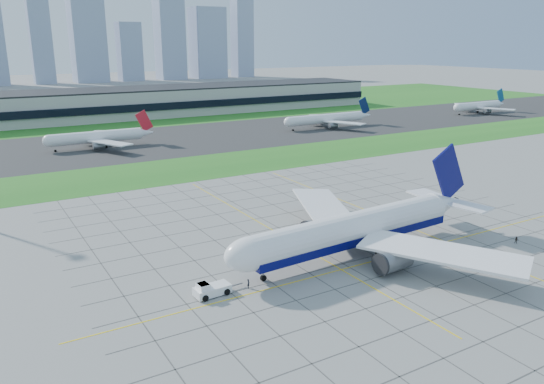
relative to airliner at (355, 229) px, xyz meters
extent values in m
plane|color=gray|center=(3.32, -2.54, -5.38)|extent=(1400.00, 1400.00, 0.00)
cube|color=#1E5E1A|center=(3.32, 87.46, -5.36)|extent=(700.00, 35.00, 0.04)
cube|color=#383838|center=(3.32, 142.46, -5.35)|extent=(700.00, 75.00, 0.04)
cube|color=#1E5E1A|center=(3.32, 252.46, -5.36)|extent=(700.00, 145.00, 0.04)
cube|color=#474744|center=(-44.68, 7.46, -5.36)|extent=(0.18, 130.00, 0.02)
cube|color=#474744|center=(-36.68, 7.46, -5.36)|extent=(0.18, 130.00, 0.02)
cube|color=#474744|center=(-28.68, 7.46, -5.36)|extent=(0.18, 130.00, 0.02)
cube|color=#474744|center=(-20.68, 7.46, -5.36)|extent=(0.18, 130.00, 0.02)
cube|color=#474744|center=(-12.68, 7.46, -5.36)|extent=(0.18, 130.00, 0.02)
cube|color=#474744|center=(-4.68, 7.46, -5.36)|extent=(0.18, 130.00, 0.02)
cube|color=#474744|center=(3.32, 7.46, -5.36)|extent=(0.18, 130.00, 0.02)
cube|color=#474744|center=(11.32, 7.46, -5.36)|extent=(0.18, 130.00, 0.02)
cube|color=#474744|center=(19.32, 7.46, -5.36)|extent=(0.18, 130.00, 0.02)
cube|color=#474744|center=(27.32, 7.46, -5.36)|extent=(0.18, 130.00, 0.02)
cube|color=#474744|center=(35.32, 7.46, -5.36)|extent=(0.18, 130.00, 0.02)
cube|color=#474744|center=(43.32, 7.46, -5.36)|extent=(0.18, 130.00, 0.02)
cube|color=#474744|center=(51.32, 7.46, -5.36)|extent=(0.18, 130.00, 0.02)
cube|color=#474744|center=(3.32, -34.54, -5.36)|extent=(110.00, 0.18, 0.02)
cube|color=#474744|center=(3.32, -26.54, -5.36)|extent=(110.00, 0.18, 0.02)
cube|color=#474744|center=(3.32, -18.54, -5.36)|extent=(110.00, 0.18, 0.02)
cube|color=#474744|center=(3.32, -10.54, -5.36)|extent=(110.00, 0.18, 0.02)
cube|color=#474744|center=(3.32, -2.54, -5.36)|extent=(110.00, 0.18, 0.02)
cube|color=#474744|center=(3.32, 5.46, -5.36)|extent=(110.00, 0.18, 0.02)
cube|color=#474744|center=(3.32, 13.46, -5.36)|extent=(110.00, 0.18, 0.02)
cube|color=#474744|center=(3.32, 21.46, -5.36)|extent=(110.00, 0.18, 0.02)
cube|color=#474744|center=(3.32, 29.46, -5.36)|extent=(110.00, 0.18, 0.02)
cube|color=#474744|center=(3.32, 37.46, -5.36)|extent=(110.00, 0.18, 0.02)
cube|color=#474744|center=(3.32, 45.46, -5.36)|extent=(110.00, 0.18, 0.02)
cube|color=#474744|center=(3.32, 53.46, -5.36)|extent=(110.00, 0.18, 0.02)
cube|color=#474744|center=(3.32, 61.46, -5.36)|extent=(110.00, 0.18, 0.02)
cube|color=yellow|center=(3.32, -4.54, -5.36)|extent=(120.00, 0.25, 0.03)
cube|color=yellow|center=(-6.68, 17.46, -5.36)|extent=(0.25, 100.00, 0.03)
cube|color=yellow|center=(21.32, 17.46, -5.36)|extent=(0.25, 100.00, 0.03)
cube|color=#B7B7B2|center=(43.32, 227.46, 2.12)|extent=(260.00, 42.00, 15.00)
cube|color=black|center=(43.32, 205.96, 1.62)|extent=(260.00, 1.00, 4.00)
cube|color=black|center=(43.32, 227.46, 10.02)|extent=(260.00, 42.00, 0.80)
cube|color=#919FBE|center=(17.32, 517.46, 38.62)|extent=(20.00, 18.00, 88.00)
cube|color=#919FBE|center=(63.32, 517.46, 69.62)|extent=(33.00, 29.70, 150.00)
cube|color=#919FBE|center=(106.32, 517.46, 25.62)|extent=(24.00, 21.60, 62.00)
cube|color=#919FBE|center=(153.32, 517.46, 58.62)|extent=(29.00, 26.10, 128.00)
cube|color=#919FBE|center=(199.32, 517.46, 34.62)|extent=(36.00, 32.40, 80.00)
cube|color=#919FBE|center=(245.32, 517.46, 47.12)|extent=(22.00, 19.80, 105.00)
cylinder|color=white|center=(-0.43, -0.03, 0.42)|extent=(47.93, 9.09, 6.21)
cube|color=#080A51|center=(-0.43, -0.03, -1.54)|extent=(47.90, 8.68, 1.66)
ellipsoid|color=white|center=(-24.20, -1.47, 0.42)|extent=(10.30, 6.81, 6.21)
cube|color=black|center=(-26.48, -1.61, 0.94)|extent=(2.48, 3.45, 0.62)
cone|color=white|center=(26.96, 1.64, 0.73)|extent=(8.63, 6.39, 5.90)
cube|color=#080A51|center=(27.48, 1.67, 7.67)|extent=(11.30, 1.20, 13.22)
cube|color=white|center=(4.77, 16.89, -0.61)|extent=(19.73, 30.36, 1.00)
cube|color=white|center=(6.78, -16.19, -0.61)|extent=(22.40, 29.84, 1.00)
cylinder|color=slate|center=(-1.09, 10.83, -2.68)|extent=(6.96, 4.34, 3.94)
cylinder|color=slate|center=(0.23, -10.88, -2.68)|extent=(6.96, 4.34, 3.94)
cylinder|color=gray|center=(-21.62, -1.31, -4.03)|extent=(0.39, 0.39, 2.69)
cylinder|color=black|center=(-21.62, -1.31, -4.81)|extent=(1.17, 0.59, 1.14)
cylinder|color=black|center=(4.54, 3.60, -4.70)|extent=(1.42, 1.32, 1.35)
cylinder|color=black|center=(4.94, -3.02, -4.70)|extent=(1.42, 1.32, 1.35)
cube|color=white|center=(-31.71, -1.67, -4.46)|extent=(6.27, 3.22, 1.43)
cube|color=white|center=(-33.34, -1.77, -3.44)|extent=(1.96, 2.35, 1.12)
cube|color=black|center=(-33.34, -1.77, -3.24)|extent=(1.75, 2.13, 0.71)
cube|color=gray|center=(-27.34, -1.41, -4.76)|extent=(3.06, 0.37, 0.18)
cylinder|color=black|center=(-33.82, -0.47, -4.82)|extent=(1.15, 0.58, 1.12)
cylinder|color=black|center=(-33.66, -3.12, -4.82)|extent=(1.15, 0.58, 1.12)
cylinder|color=black|center=(-29.76, -0.23, -4.82)|extent=(1.15, 0.58, 1.12)
cylinder|color=black|center=(-29.60, -2.87, -4.82)|extent=(1.15, 0.58, 1.12)
imported|color=black|center=(-25.27, -2.52, -4.53)|extent=(0.71, 0.73, 1.69)
imported|color=black|center=(33.43, -12.74, -4.60)|extent=(0.94, 0.96, 1.56)
cylinder|color=white|center=(-17.95, 139.84, -0.88)|extent=(35.77, 4.80, 4.80)
cube|color=red|center=(1.93, 139.84, 4.12)|extent=(7.46, 0.40, 9.15)
cube|color=white|center=(-15.46, 150.84, -1.68)|extent=(13.89, 20.66, 0.40)
cube|color=white|center=(-15.46, 128.84, -1.68)|extent=(13.89, 20.66, 0.40)
cylinder|color=black|center=(-14.96, 142.04, -4.88)|extent=(1.00, 1.00, 1.00)
cylinder|color=black|center=(-14.96, 137.64, -4.88)|extent=(1.00, 1.00, 1.00)
cylinder|color=white|center=(92.32, 135.57, -0.88)|extent=(43.58, 4.80, 4.80)
cube|color=#061643|center=(116.54, 135.57, 4.12)|extent=(7.46, 0.40, 9.15)
cube|color=white|center=(95.35, 146.57, -1.68)|extent=(13.89, 20.66, 0.40)
cube|color=white|center=(95.35, 124.57, -1.68)|extent=(13.89, 20.66, 0.40)
cylinder|color=black|center=(95.95, 137.77, -4.88)|extent=(1.00, 1.00, 1.00)
cylinder|color=black|center=(95.95, 133.37, -4.88)|extent=(1.00, 1.00, 1.00)
cylinder|color=white|center=(203.45, 134.22, -0.88)|extent=(35.51, 4.80, 4.80)
cube|color=navy|center=(223.18, 134.22, 4.12)|extent=(7.46, 0.40, 9.15)
cube|color=white|center=(205.91, 145.22, -1.68)|extent=(13.89, 20.66, 0.40)
cube|color=white|center=(205.91, 123.22, -1.68)|extent=(13.89, 20.66, 0.40)
cylinder|color=black|center=(206.41, 136.42, -4.88)|extent=(1.00, 1.00, 1.00)
cylinder|color=black|center=(206.41, 132.02, -4.88)|extent=(1.00, 1.00, 1.00)
camera|label=1|loc=(-64.37, -76.50, 35.58)|focal=35.00mm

